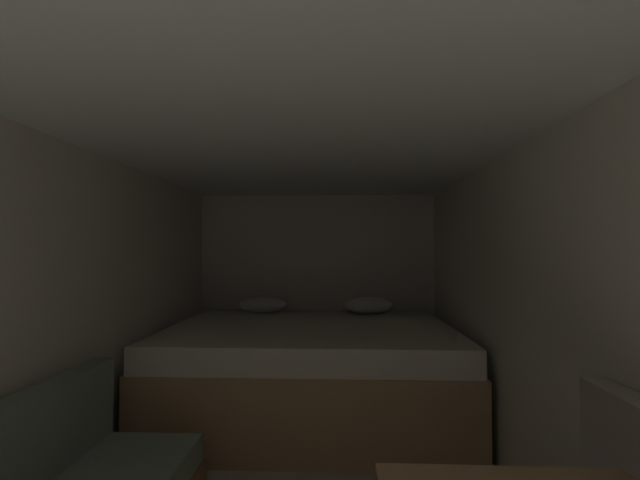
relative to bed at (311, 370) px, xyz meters
The scene contains 5 objects.
wall_back 1.16m from the bed, 90.00° to the left, with size 2.63×0.05×2.02m, color beige.
wall_left 2.07m from the bed, 130.61° to the right, with size 0.05×4.91×2.02m, color beige.
wall_right 2.07m from the bed, 49.39° to the right, with size 0.05×4.91×2.02m, color beige.
ceiling_slab 2.23m from the bed, 90.00° to the right, with size 2.63×4.91×0.05m, color white.
bed is the anchor object (origin of this frame).
Camera 1 is at (0.24, -0.52, 1.42)m, focal length 24.17 mm.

